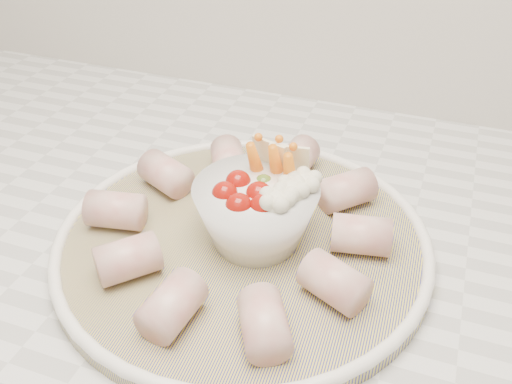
% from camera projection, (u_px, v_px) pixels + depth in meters
% --- Properties ---
extents(serving_platter, '(0.38, 0.38, 0.02)m').
position_uv_depth(serving_platter, '(243.00, 241.00, 0.56)').
color(serving_platter, navy).
rests_on(serving_platter, kitchen_counter).
extents(veggie_bowl, '(0.12, 0.12, 0.10)m').
position_uv_depth(veggie_bowl, '(258.00, 210.00, 0.54)').
color(veggie_bowl, white).
rests_on(veggie_bowl, serving_platter).
extents(cured_meat_rolls, '(0.30, 0.31, 0.04)m').
position_uv_depth(cured_meat_rolls, '(242.00, 223.00, 0.55)').
color(cured_meat_rolls, '#BF5E57').
rests_on(cured_meat_rolls, serving_platter).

